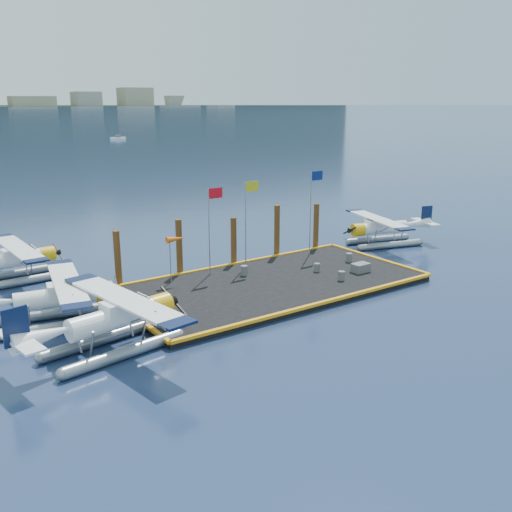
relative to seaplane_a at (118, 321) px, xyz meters
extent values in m
plane|color=#192B4C|center=(12.01, 3.44, -1.54)|extent=(4000.00, 4000.00, 0.00)
cube|color=black|center=(12.01, 3.44, -1.34)|extent=(20.00, 10.00, 0.40)
cone|color=black|center=(362.01, 1453.44, -1.54)|extent=(1100.00, 1100.00, 360.00)
cone|color=#46585E|center=(762.01, 2203.44, -1.54)|extent=(1300.00, 1300.00, 560.00)
cone|color=#46585E|center=(1062.01, 2103.44, -1.54)|extent=(1000.00, 1000.00, 420.00)
cylinder|color=gray|center=(-0.59, 1.06, -1.23)|extent=(6.45, 1.62, 0.62)
cylinder|color=gray|center=(-0.24, -1.19, -1.23)|extent=(6.45, 1.62, 0.62)
cylinder|color=white|center=(-0.21, -0.03, 0.18)|extent=(4.95, 1.88, 1.14)
cube|color=white|center=(0.41, 0.06, 0.54)|extent=(2.43, 1.48, 0.93)
cube|color=black|center=(0.71, 0.11, 0.75)|extent=(1.61, 1.30, 0.57)
cylinder|color=#EDAB0D|center=(2.46, 0.39, 0.18)|extent=(1.21, 1.35, 1.20)
cube|color=black|center=(3.33, 0.52, 0.18)|extent=(0.42, 2.29, 1.17)
cube|color=white|center=(0.41, 0.06, 1.06)|extent=(2.99, 9.47, 0.12)
cube|color=#0B1638|center=(-0.29, 4.47, 1.06)|extent=(1.68, 1.16, 0.13)
cube|color=#0B1638|center=(1.10, -4.35, 1.06)|extent=(1.68, 1.16, 0.13)
cube|color=#0B1638|center=(-4.93, -0.78, 1.11)|extent=(1.15, 0.30, 1.76)
cube|color=white|center=(-4.83, -0.76, 0.44)|extent=(1.47, 3.63, 0.10)
cylinder|color=gray|center=(-1.54, 6.08, -1.25)|extent=(6.03, 1.71, 0.58)
cylinder|color=gray|center=(-1.94, 3.98, -1.25)|extent=(6.03, 1.71, 0.58)
cylinder|color=white|center=(-1.55, 5.00, 0.07)|extent=(4.64, 1.90, 1.07)
cube|color=white|center=(-0.97, 4.89, 0.41)|extent=(2.30, 1.45, 0.88)
cube|color=black|center=(-0.69, 4.83, 0.60)|extent=(1.53, 1.26, 0.53)
cylinder|color=#EDAB0D|center=(0.94, 4.52, 0.07)|extent=(1.17, 1.29, 1.13)
cube|color=black|center=(1.75, 4.36, 0.07)|extent=(0.47, 2.14, 1.09)
cube|color=white|center=(-0.97, 4.89, 0.89)|extent=(3.08, 8.87, 0.12)
cube|color=#0B1638|center=(-0.19, 8.99, 0.89)|extent=(1.60, 1.13, 0.13)
cube|color=#0B1638|center=(-1.76, 0.78, 0.89)|extent=(1.60, 1.13, 0.13)
cylinder|color=gray|center=(-2.19, 15.54, -1.25)|extent=(5.96, 0.82, 0.58)
cylinder|color=gray|center=(-2.10, 13.43, -1.25)|extent=(5.96, 0.82, 0.58)
cylinder|color=white|center=(-1.96, 14.49, 0.05)|extent=(4.50, 1.24, 1.05)
cube|color=white|center=(-1.38, 14.51, 0.38)|extent=(2.15, 1.14, 0.86)
cube|color=black|center=(-1.09, 14.53, 0.57)|extent=(1.38, 1.06, 0.53)
cylinder|color=#EDAB0D|center=(0.54, 14.59, 0.05)|extent=(1.00, 1.15, 1.11)
cube|color=black|center=(1.35, 14.63, 0.05)|extent=(0.14, 2.14, 1.08)
cube|color=white|center=(-1.38, 14.51, 0.86)|extent=(1.79, 8.68, 0.12)
cube|color=#0B1638|center=(-1.55, 18.63, 0.86)|extent=(1.47, 0.92, 0.12)
cube|color=#0B1638|center=(-1.21, 10.39, 0.86)|extent=(1.47, 0.92, 0.12)
cylinder|color=gray|center=(26.48, 6.06, -1.26)|extent=(5.74, 2.09, 0.56)
cylinder|color=gray|center=(27.03, 8.05, -1.26)|extent=(5.74, 2.09, 0.56)
cylinder|color=white|center=(26.57, 7.11, 0.01)|extent=(4.47, 2.16, 1.03)
cube|color=white|center=(26.03, 7.26, 0.33)|extent=(2.26, 1.54, 0.84)
cube|color=black|center=(25.76, 7.33, 0.52)|extent=(1.53, 1.30, 0.51)
cylinder|color=#EDAB0D|center=(24.23, 7.76, 0.01)|extent=(1.19, 1.30, 1.09)
cube|color=black|center=(23.46, 7.97, 0.01)|extent=(0.61, 2.02, 1.05)
cube|color=white|center=(26.03, 7.26, 0.80)|extent=(3.61, 8.49, 0.11)
cube|color=#0B1638|center=(24.96, 3.38, 0.80)|extent=(1.58, 1.19, 0.12)
cube|color=#0B1638|center=(27.11, 11.13, 0.80)|extent=(1.58, 1.19, 0.12)
cube|color=#0B1638|center=(30.72, 5.96, 0.85)|extent=(1.02, 0.38, 1.59)
cube|color=white|center=(30.63, 5.98, 0.24)|extent=(1.66, 3.29, 0.09)
cylinder|color=#56565B|center=(11.36, 5.72, -0.80)|extent=(0.48, 0.48, 0.68)
cylinder|color=#56565B|center=(16.09, 1.03, -0.83)|extent=(0.44, 0.44, 0.62)
cylinder|color=#56565B|center=(16.09, 3.52, -0.84)|extent=(0.42, 0.42, 0.59)
cylinder|color=#56565B|center=(19.67, 4.02, -0.81)|extent=(0.47, 0.47, 0.66)
cube|color=#56565B|center=(18.52, 1.67, -0.83)|extent=(1.24, 0.82, 0.62)
cylinder|color=gray|center=(9.51, 7.24, 1.86)|extent=(0.08, 0.08, 6.00)
cube|color=red|center=(10.06, 7.24, 4.51)|extent=(1.10, 0.03, 0.70)
cylinder|color=gray|center=(12.51, 7.24, 1.96)|extent=(0.08, 0.08, 6.20)
cube|color=gold|center=(13.06, 7.24, 4.71)|extent=(1.10, 0.03, 0.70)
cylinder|color=gray|center=(18.51, 7.24, 2.11)|extent=(0.08, 0.08, 6.50)
cube|color=navy|center=(19.06, 7.24, 5.01)|extent=(1.10, 0.03, 0.70)
cylinder|color=gray|center=(6.51, 7.24, 0.36)|extent=(0.07, 0.07, 3.00)
cone|color=#E65C0C|center=(7.01, 7.24, 1.76)|extent=(1.40, 0.44, 0.44)
cylinder|color=#4C2E15|center=(3.51, 8.84, 0.46)|extent=(0.44, 0.44, 4.00)
cylinder|color=#4C2E15|center=(8.01, 8.84, 0.56)|extent=(0.44, 0.44, 4.20)
cylinder|color=#4C2E15|center=(12.51, 8.84, 0.36)|extent=(0.44, 0.44, 3.80)
cylinder|color=#4C2E15|center=(16.51, 8.84, 0.61)|extent=(0.44, 0.44, 4.30)
cylinder|color=#4C2E15|center=(20.51, 8.84, 0.46)|extent=(0.44, 0.44, 4.00)
camera|label=1|loc=(-9.51, -25.68, 10.72)|focal=40.00mm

